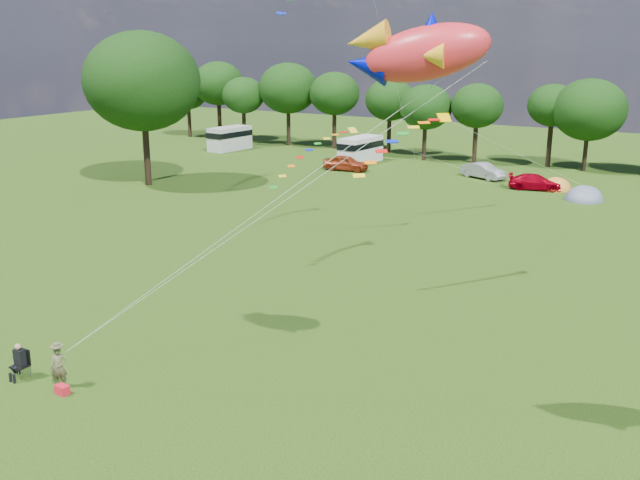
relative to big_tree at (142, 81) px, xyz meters
The scene contains 16 objects.
ground_plane 42.02m from the big_tree, 43.03° to the right, with size 180.00×180.00×0.00m, color black.
tree_line 44.52m from the big_tree, 37.40° to the left, with size 102.98×10.98×10.27m.
big_tree is the anchor object (origin of this frame).
car_a 20.93m from the big_tree, 53.08° to the left, with size 1.79×4.56×1.52m, color #962F14.
car_b 31.75m from the big_tree, 36.71° to the left, with size 1.53×4.10×1.45m, color gray.
car_c 34.98m from the big_tree, 27.40° to the left, with size 1.87×4.44×1.33m, color #A60013.
campervan_a 22.83m from the big_tree, 108.56° to the left, with size 2.75×5.64×2.69m.
campervan_b 24.17m from the big_tree, 62.74° to the left, with size 2.79×5.67×2.69m.
tent_orange 36.83m from the big_tree, 27.62° to the left, with size 2.69×2.95×2.11m.
tent_greyblue 38.24m from the big_tree, 21.27° to the left, with size 3.11×3.41×2.31m.
kite_flyer 39.90m from the big_tree, 50.41° to the right, with size 0.59×0.39×1.63m, color brown.
camp_chair 38.94m from the big_tree, 52.81° to the right, with size 0.59×0.58×1.43m.
kite_bag 40.58m from the big_tree, 50.17° to the right, with size 0.49×0.33×0.35m, color red.
fish_kite 45.88m from the big_tree, 35.72° to the right, with size 4.39×2.36×2.29m.
streamer_kite_b 22.24m from the big_tree, 14.68° to the right, with size 4.18×4.68×3.79m.
streamer_kite_c 33.65m from the big_tree, 22.78° to the right, with size 3.24×5.02×2.83m.
Camera 1 is at (15.49, -17.58, 12.37)m, focal length 40.00 mm.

